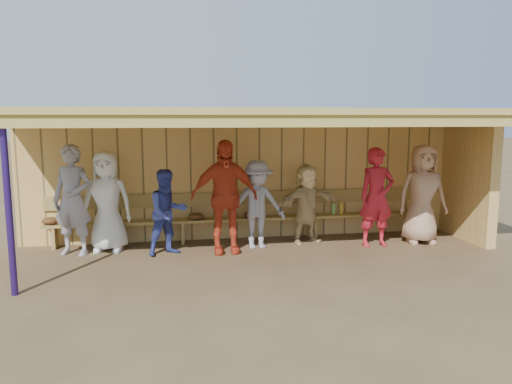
# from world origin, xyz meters

# --- Properties ---
(ground) EXTENTS (90.00, 90.00, 0.00)m
(ground) POSITION_xyz_m (0.00, 0.00, 0.00)
(ground) COLOR brown
(ground) RESTS_ON ground
(player_a) EXTENTS (0.82, 0.68, 1.92)m
(player_a) POSITION_xyz_m (-3.16, 0.55, 0.96)
(player_a) COLOR gray
(player_a) RESTS_ON ground
(player_b) EXTENTS (0.95, 0.70, 1.79)m
(player_b) POSITION_xyz_m (-2.61, 0.70, 0.89)
(player_b) COLOR white
(player_b) RESTS_ON ground
(player_c) EXTENTS (0.89, 0.81, 1.49)m
(player_c) POSITION_xyz_m (-1.56, 0.29, 0.75)
(player_c) COLOR #38439A
(player_c) RESTS_ON ground
(player_d) EXTENTS (1.18, 0.52, 1.99)m
(player_d) POSITION_xyz_m (-0.58, 0.26, 1.00)
(player_d) COLOR red
(player_d) RESTS_ON ground
(player_e) EXTENTS (1.08, 0.68, 1.60)m
(player_e) POSITION_xyz_m (0.04, 0.47, 0.80)
(player_e) COLOR #94949C
(player_e) RESTS_ON ground
(player_f) EXTENTS (1.46, 0.92, 1.51)m
(player_f) POSITION_xyz_m (1.04, 0.70, 0.75)
(player_f) COLOR #E3C280
(player_f) RESTS_ON ground
(player_g) EXTENTS (0.68, 0.46, 1.83)m
(player_g) POSITION_xyz_m (2.23, 0.24, 0.91)
(player_g) COLOR #B51D29
(player_g) RESTS_ON ground
(player_h) EXTENTS (0.97, 0.69, 1.87)m
(player_h) POSITION_xyz_m (3.16, 0.28, 0.93)
(player_h) COLOR tan
(player_h) RESTS_ON ground
(dugout_structure) EXTENTS (8.80, 3.20, 2.50)m
(dugout_structure) POSITION_xyz_m (0.39, 0.69, 1.69)
(dugout_structure) COLOR #DCAD5E
(dugout_structure) RESTS_ON ground
(bench) EXTENTS (7.60, 0.34, 0.93)m
(bench) POSITION_xyz_m (0.00, 1.12, 0.53)
(bench) COLOR #AA8C48
(bench) RESTS_ON ground
(dugout_equipment) EXTENTS (7.49, 0.62, 0.80)m
(dugout_equipment) POSITION_xyz_m (-0.68, 0.99, 0.49)
(dugout_equipment) COLOR orange
(dugout_equipment) RESTS_ON ground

